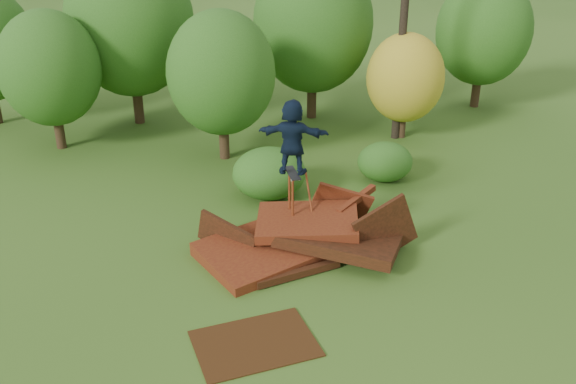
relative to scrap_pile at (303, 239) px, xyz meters
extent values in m
plane|color=#2D5116|center=(0.45, -1.86, -0.36)|extent=(240.00, 240.00, 0.00)
cube|color=#4F180E|center=(-0.64, 0.02, -0.18)|extent=(4.26, 3.54, 0.61)
cube|color=black|center=(0.86, -0.28, 0.06)|extent=(3.44, 3.03, 0.57)
cube|color=#4F180E|center=(0.16, 0.22, 0.34)|extent=(2.81, 2.18, 0.52)
cube|color=black|center=(1.96, -0.48, 0.29)|extent=(1.86, 0.52, 1.83)
cube|color=#4F180E|center=(1.16, 1.02, 0.19)|extent=(1.79, 0.71, 1.76)
cube|color=black|center=(-1.84, 0.42, -0.01)|extent=(1.42, 1.29, 1.16)
cube|color=black|center=(-0.34, -1.18, -0.24)|extent=(2.12, 0.78, 0.18)
cube|color=#4F180E|center=(1.56, 0.72, 0.59)|extent=(1.29, 1.05, 0.37)
cylinder|color=maroon|center=(-0.18, 0.42, 0.56)|extent=(0.06, 0.06, 1.84)
cylinder|color=maroon|center=(-0.20, 0.76, 0.56)|extent=(0.06, 0.06, 1.84)
cylinder|color=maroon|center=(-0.19, 0.59, 1.48)|extent=(0.10, 0.64, 0.06)
cube|color=black|center=(-0.18, 0.46, 1.59)|extent=(0.28, 0.87, 0.03)
cylinder|color=beige|center=(-0.07, 0.15, 1.54)|extent=(0.03, 0.06, 0.06)
cylinder|color=beige|center=(-0.26, 0.14, 1.54)|extent=(0.03, 0.06, 0.06)
cylinder|color=beige|center=(-0.10, 0.77, 1.54)|extent=(0.03, 0.06, 0.06)
cylinder|color=beige|center=(-0.29, 0.76, 1.54)|extent=(0.03, 0.06, 0.06)
imported|color=black|center=(-0.18, 0.46, 2.52)|extent=(1.78, 1.09, 1.84)
cube|color=#381F0C|center=(-1.66, -3.39, -0.35)|extent=(2.61, 2.06, 0.03)
cylinder|color=black|center=(-6.87, 8.55, 0.42)|extent=(0.33, 0.33, 1.56)
ellipsoid|color=#214F15|center=(-6.87, 8.55, 2.46)|extent=(3.38, 3.38, 3.88)
cylinder|color=black|center=(-4.24, 10.82, 0.67)|extent=(0.38, 0.38, 2.06)
ellipsoid|color=#214F15|center=(-4.24, 10.82, 3.45)|extent=(4.67, 4.67, 5.37)
cylinder|color=black|center=(-1.33, 6.57, 0.44)|extent=(0.34, 0.34, 1.60)
ellipsoid|color=#214F15|center=(-1.33, 6.57, 2.55)|extent=(3.49, 3.49, 4.01)
cylinder|color=black|center=(2.47, 10.26, 0.63)|extent=(0.37, 0.37, 1.98)
ellipsoid|color=#214F15|center=(2.47, 10.26, 3.31)|extent=(4.52, 4.52, 5.20)
cylinder|color=black|center=(5.20, 7.43, 0.23)|extent=(0.30, 0.30, 1.18)
ellipsoid|color=#A58C19|center=(5.20, 7.43, 1.85)|extent=(2.74, 2.74, 3.16)
cylinder|color=black|center=(9.47, 10.40, 0.50)|extent=(0.35, 0.35, 1.72)
ellipsoid|color=#214F15|center=(9.47, 10.40, 2.77)|extent=(3.77, 3.77, 4.34)
ellipsoid|color=#214F15|center=(-0.32, 3.30, 0.38)|extent=(2.15, 1.98, 1.49)
ellipsoid|color=#214F15|center=(3.38, 3.85, 0.24)|extent=(1.71, 1.56, 1.21)
camera|label=1|loc=(-2.87, -13.57, 7.78)|focal=40.00mm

